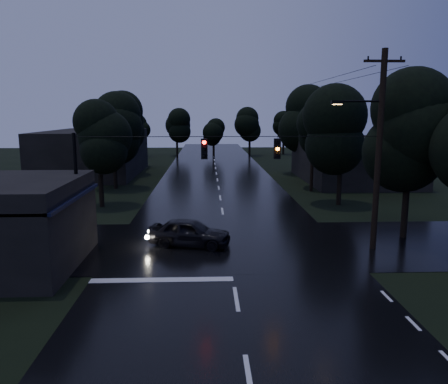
{
  "coord_description": "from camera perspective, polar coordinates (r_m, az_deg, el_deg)",
  "views": [
    {
      "loc": [
        -1.06,
        -10.45,
        6.91
      ],
      "look_at": [
        -0.09,
        14.58,
        2.39
      ],
      "focal_mm": 35.0,
      "sensor_mm": 36.0,
      "label": 1
    }
  ],
  "objects": [
    {
      "name": "tree_right_c",
      "position": [
        51.69,
        10.51,
        9.45
      ],
      "size": [
        4.76,
        4.76,
        10.03
      ],
      "color": "black",
      "rests_on": "ground"
    },
    {
      "name": "utility_pole_main",
      "position": [
        23.12,
        19.38,
        5.55
      ],
      "size": [
        3.5,
        0.3,
        10.0
      ],
      "color": "black",
      "rests_on": "ground"
    },
    {
      "name": "car",
      "position": [
        23.16,
        -4.49,
        -5.28
      ],
      "size": [
        4.58,
        2.69,
        1.46
      ],
      "primitive_type": "imported",
      "rotation": [
        0.0,
        0.0,
        1.33
      ],
      "color": "black",
      "rests_on": "ground"
    },
    {
      "name": "tree_left_b",
      "position": [
        41.36,
        -14.27,
        8.12
      ],
      "size": [
        4.2,
        4.2,
        8.85
      ],
      "color": "black",
      "rests_on": "ground"
    },
    {
      "name": "tree_right_a",
      "position": [
        34.0,
        15.14,
        7.69
      ],
      "size": [
        4.2,
        4.2,
        8.85
      ],
      "color": "black",
      "rests_on": "ground"
    },
    {
      "name": "tree_right_b",
      "position": [
        41.84,
        12.7,
        8.72
      ],
      "size": [
        4.48,
        4.48,
        9.44
      ],
      "color": "black",
      "rests_on": "ground"
    },
    {
      "name": "building_far_right",
      "position": [
        47.17,
        16.46,
        4.07
      ],
      "size": [
        10.0,
        14.0,
        4.4
      ],
      "primitive_type": "cube",
      "color": "black",
      "rests_on": "ground"
    },
    {
      "name": "tree_left_c",
      "position": [
        51.28,
        -12.64,
        8.95
      ],
      "size": [
        4.48,
        4.48,
        9.44
      ],
      "color": "black",
      "rests_on": "ground"
    },
    {
      "name": "utility_pole_far",
      "position": [
        39.69,
        11.49,
        5.63
      ],
      "size": [
        2.0,
        0.3,
        7.5
      ],
      "color": "black",
      "rests_on": "ground"
    },
    {
      "name": "span_signals",
      "position": [
        21.57,
        2.11,
        5.78
      ],
      "size": [
        15.0,
        0.37,
        1.12
      ],
      "color": "black",
      "rests_on": "ground"
    },
    {
      "name": "anchor_pole_left",
      "position": [
        22.73,
        -18.63,
        -0.23
      ],
      "size": [
        0.18,
        0.18,
        6.0
      ],
      "primitive_type": "cylinder",
      "color": "black",
      "rests_on": "ground"
    },
    {
      "name": "ground",
      "position": [
        12.57,
        3.26,
        -23.14
      ],
      "size": [
        160.0,
        160.0,
        0.0
      ],
      "primitive_type": "plane",
      "color": "black",
      "rests_on": "ground"
    },
    {
      "name": "tree_left_a",
      "position": [
        33.45,
        -16.06,
        6.96
      ],
      "size": [
        3.92,
        3.92,
        8.26
      ],
      "color": "black",
      "rests_on": "ground"
    },
    {
      "name": "cross_street",
      "position": [
        23.51,
        0.47,
        -6.87
      ],
      "size": [
        60.0,
        9.0,
        0.02
      ],
      "primitive_type": "cube",
      "color": "black",
      "rests_on": "ground"
    },
    {
      "name": "main_road",
      "position": [
        41.05,
        -0.7,
        0.52
      ],
      "size": [
        12.0,
        120.0,
        0.02
      ],
      "primitive_type": "cube",
      "color": "black",
      "rests_on": "ground"
    },
    {
      "name": "tree_corner_near",
      "position": [
        25.94,
        23.23,
        7.38
      ],
      "size": [
        4.48,
        4.48,
        9.44
      ],
      "color": "black",
      "rests_on": "ground"
    },
    {
      "name": "building_far_left",
      "position": [
        52.27,
        -16.6,
        4.95
      ],
      "size": [
        10.0,
        16.0,
        5.0
      ],
      "primitive_type": "cube",
      "color": "black",
      "rests_on": "ground"
    }
  ]
}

